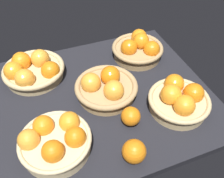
% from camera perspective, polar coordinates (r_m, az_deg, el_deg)
% --- Properties ---
extents(market_tray, '(0.84, 0.72, 0.03)m').
position_cam_1_polar(market_tray, '(0.98, -2.12, -2.13)').
color(market_tray, black).
rests_on(market_tray, ground).
extents(basket_near_right, '(0.23, 0.23, 0.11)m').
position_cam_1_polar(basket_near_right, '(0.93, 15.47, -2.38)').
color(basket_near_right, tan).
rests_on(basket_near_right, market_tray).
extents(basket_far_right, '(0.23, 0.23, 0.11)m').
position_cam_1_polar(basket_far_right, '(1.14, 6.15, 9.43)').
color(basket_far_right, tan).
rests_on(basket_far_right, market_tray).
extents(basket_far_left, '(0.26, 0.26, 0.11)m').
position_cam_1_polar(basket_far_left, '(1.07, -18.07, 4.26)').
color(basket_far_left, tan).
rests_on(basket_far_left, market_tray).
extents(basket_near_left, '(0.23, 0.23, 0.10)m').
position_cam_1_polar(basket_near_left, '(0.81, -13.15, -11.67)').
color(basket_near_left, '#D3BC8C').
rests_on(basket_near_left, market_tray).
extents(basket_center, '(0.25, 0.25, 0.11)m').
position_cam_1_polar(basket_center, '(0.94, -1.49, 0.53)').
color(basket_center, tan).
rests_on(basket_center, market_tray).
extents(loose_orange_front_gap, '(0.08, 0.08, 0.08)m').
position_cam_1_polar(loose_orange_front_gap, '(0.77, 5.44, -14.27)').
color(loose_orange_front_gap, orange).
rests_on(loose_orange_front_gap, market_tray).
extents(loose_orange_back_gap, '(0.07, 0.07, 0.07)m').
position_cam_1_polar(loose_orange_back_gap, '(0.86, 4.42, -6.40)').
color(loose_orange_back_gap, orange).
rests_on(loose_orange_back_gap, market_tray).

